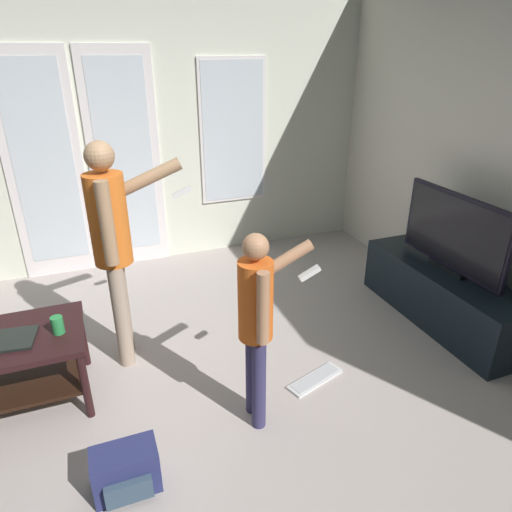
# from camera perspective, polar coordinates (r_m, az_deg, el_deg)

# --- Properties ---
(ground_plane) EXTENTS (5.77, 5.00, 0.02)m
(ground_plane) POSITION_cam_1_polar(r_m,az_deg,el_deg) (3.11, -12.89, -19.63)
(ground_plane) COLOR #BAACA7
(wall_back_with_doors) EXTENTS (5.77, 0.09, 2.92)m
(wall_back_with_doors) POSITION_cam_1_polar(r_m,az_deg,el_deg) (4.77, -19.08, 14.76)
(wall_back_with_doors) COLOR silver
(wall_back_with_doors) RESTS_ON ground_plane
(tv_stand) EXTENTS (0.47, 1.55, 0.47)m
(tv_stand) POSITION_cam_1_polar(r_m,az_deg,el_deg) (4.14, 22.41, -4.63)
(tv_stand) COLOR black
(tv_stand) RESTS_ON ground_plane
(flat_screen_tv) EXTENTS (0.08, 1.07, 0.65)m
(flat_screen_tv) POSITION_cam_1_polar(r_m,az_deg,el_deg) (3.91, 23.68, 2.63)
(flat_screen_tv) COLOR black
(flat_screen_tv) RESTS_ON tv_stand
(person_adult) EXTENTS (0.73, 0.44, 1.62)m
(person_adult) POSITION_cam_1_polar(r_m,az_deg,el_deg) (3.20, -17.51, 2.28)
(person_adult) COLOR tan
(person_adult) RESTS_ON ground_plane
(person_child) EXTENTS (0.56, 0.34, 1.26)m
(person_child) POSITION_cam_1_polar(r_m,az_deg,el_deg) (2.59, 0.21, -7.46)
(person_child) COLOR #36325A
(person_child) RESTS_ON ground_plane
(backpack) EXTENTS (0.34, 0.23, 0.26)m
(backpack) POSITION_cam_1_polar(r_m,az_deg,el_deg) (2.70, -16.04, -24.58)
(backpack) COLOR navy
(backpack) RESTS_ON ground_plane
(loose_keyboard) EXTENTS (0.46, 0.26, 0.02)m
(loose_keyboard) POSITION_cam_1_polar(r_m,az_deg,el_deg) (3.34, 7.47, -15.11)
(loose_keyboard) COLOR white
(loose_keyboard) RESTS_ON ground_plane
(laptop_closed) EXTENTS (0.34, 0.29, 0.02)m
(laptop_closed) POSITION_cam_1_polar(r_m,az_deg,el_deg) (3.18, -28.79, -9.27)
(laptop_closed) COLOR black
(laptop_closed) RESTS_ON coffee_table
(cup_near_edge) EXTENTS (0.07, 0.07, 0.11)m
(cup_near_edge) POSITION_cam_1_polar(r_m,az_deg,el_deg) (3.10, -23.71, -7.96)
(cup_near_edge) COLOR #2B8E46
(cup_near_edge) RESTS_ON coffee_table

